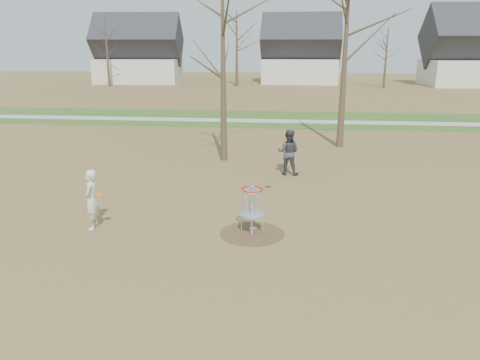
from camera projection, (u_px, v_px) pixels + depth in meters
The scene contains 11 objects.
ground at pixel (252, 234), 12.94m from camera, with size 160.00×160.00×0.00m, color brown.
green_band at pixel (277, 119), 33.00m from camera, with size 160.00×8.00×0.01m, color #2D5119.
footpath at pixel (277, 121), 32.04m from camera, with size 160.00×1.50×0.01m, color #9E9E99.
dirt_circle at pixel (252, 233), 12.94m from camera, with size 1.80×1.80×0.01m, color #47331E.
player_standing at pixel (91, 200), 13.11m from camera, with size 0.62×0.41×1.71m, color silver.
player_throwing at pixel (288, 152), 18.64m from camera, with size 0.89×0.69×1.83m, color #3A3A40.
disc_grounded at pixel (254, 229), 13.25m from camera, with size 0.22×0.22×0.02m, color silver.
discs_in_play at pixel (200, 181), 14.65m from camera, with size 4.80×4.29×0.32m.
disc_golf_basket at pixel (252, 202), 12.69m from camera, with size 0.64×0.64×1.35m.
bare_trees at pixel (302, 42), 45.45m from camera, with size 52.62×44.98×9.00m.
houses_row at pixel (318, 57), 61.71m from camera, with size 56.51×10.01×7.26m.
Camera 1 is at (0.98, -11.99, 5.02)m, focal length 35.00 mm.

